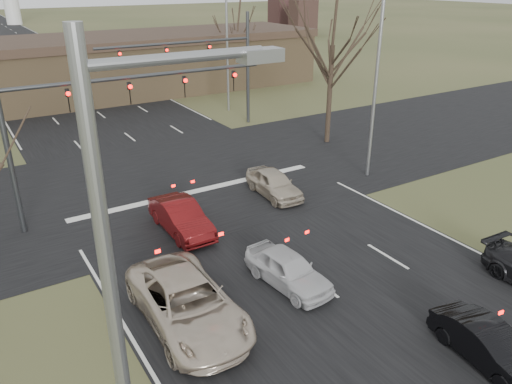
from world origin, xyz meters
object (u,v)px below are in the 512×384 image
mast_arm_far (213,58)px  car_silver_ahead (274,183)px  car_white_sedan (288,269)px  streetlight_right_near (374,76)px  car_red_ahead (181,217)px  car_silver_suv (187,303)px  building (97,67)px  car_black_hatch (488,345)px  streetlight_right_far (225,41)px  mast_arm_near (84,109)px

mast_arm_far → car_silver_ahead: size_ratio=2.86×
car_silver_ahead → car_white_sedan: bearing=-116.8°
streetlight_right_near → car_red_ahead: (-11.44, -0.66, -4.89)m
car_silver_ahead → car_silver_suv: bearing=-135.4°
mast_arm_far → building: bearing=105.6°
building → car_black_hatch: 40.78m
building → car_silver_suv: (-7.02, -34.56, -1.88)m
car_red_ahead → streetlight_right_near: bearing=3.1°
mast_arm_far → car_black_hatch: 26.51m
streetlight_right_far → car_black_hatch: (-7.71, -29.73, -4.99)m
car_silver_ahead → mast_arm_near: bearing=166.2°
car_black_hatch → car_silver_ahead: size_ratio=0.93×
streetlight_right_near → streetlight_right_far: bearing=88.3°
streetlight_right_near → car_silver_ahead: streetlight_right_near is taller
mast_arm_near → car_red_ahead: mast_arm_near is taller
mast_arm_near → car_black_hatch: bearing=-66.5°
streetlight_right_near → car_white_sedan: (-9.83, -6.45, -4.95)m
building → streetlight_right_far: (7.32, -11.00, 2.92)m
building → mast_arm_far: 15.75m
building → mast_arm_far: bearing=-74.4°
streetlight_right_near → car_white_sedan: streetlight_right_near is taller
car_silver_suv → car_black_hatch: bearing=-41.8°
building → car_silver_suv: bearing=-101.5°
streetlight_right_near → car_silver_ahead: 7.64m
car_silver_suv → car_silver_ahead: car_silver_suv is taller
streetlight_right_near → mast_arm_far: bearing=101.5°
mast_arm_near → car_silver_suv: (0.21, -9.56, -4.29)m
mast_arm_near → car_red_ahead: (2.62, -3.66, -4.38)m
car_black_hatch → mast_arm_far: bearing=86.7°
mast_arm_near → car_black_hatch: 17.73m
streetlight_right_near → streetlight_right_far: 17.01m
mast_arm_near → car_silver_suv: mast_arm_near is taller
mast_arm_far → streetlight_right_near: 13.28m
mast_arm_far → streetlight_right_near: (2.64, -13.00, 0.57)m
streetlight_right_far → car_white_sedan: size_ratio=2.66×
mast_arm_far → car_red_ahead: size_ratio=2.64×
streetlight_right_far → car_silver_suv: size_ratio=1.78×
mast_arm_near → car_silver_ahead: mast_arm_near is taller
building → car_black_hatch: (-0.39, -40.73, -2.07)m
building → streetlight_right_far: bearing=-56.4°
streetlight_right_far → streetlight_right_near: bearing=-91.7°
streetlight_right_far → car_red_ahead: streetlight_right_far is taller
mast_arm_far → car_white_sedan: mast_arm_far is taller
mast_arm_far → streetlight_right_far: size_ratio=1.11×
building → car_silver_suv: 35.32m
mast_arm_far → car_white_sedan: (-7.19, -19.45, -4.38)m
mast_arm_near → mast_arm_far: size_ratio=1.09×
building → car_silver_ahead: building is taller
streetlight_right_far → car_black_hatch: bearing=-104.5°
car_red_ahead → mast_arm_far: bearing=57.0°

